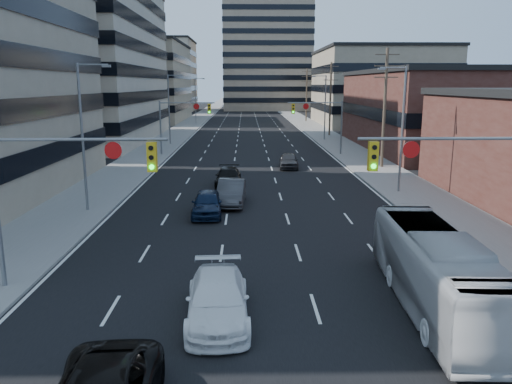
{
  "coord_description": "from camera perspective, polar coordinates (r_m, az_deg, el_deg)",
  "views": [
    {
      "loc": [
        -0.65,
        -10.31,
        7.77
      ],
      "look_at": [
        -0.11,
        15.43,
        2.2
      ],
      "focal_mm": 35.0,
      "sensor_mm": 36.0,
      "label": 1
    }
  ],
  "objects": [
    {
      "name": "white_van",
      "position": [
        17.11,
        -4.39,
        -12.11
      ],
      "size": [
        2.29,
        5.15,
        1.47
      ],
      "primitive_type": "imported",
      "rotation": [
        0.0,
        0.0,
        0.05
      ],
      "color": "white",
      "rests_on": "ground"
    },
    {
      "name": "office_left_far",
      "position": [
        112.76,
        -13.46,
        12.0
      ],
      "size": [
        20.0,
        30.0,
        16.0
      ],
      "primitive_type": "cube",
      "color": "gray",
      "rests_on": "ground"
    },
    {
      "name": "transit_bus",
      "position": [
        18.7,
        19.92,
        -8.51
      ],
      "size": [
        2.82,
        10.07,
        2.78
      ],
      "primitive_type": "imported",
      "rotation": [
        0.0,
        0.0,
        -0.05
      ],
      "color": "#BBBBBB",
      "rests_on": "ground"
    },
    {
      "name": "office_right_far",
      "position": [
        101.61,
        13.69,
        11.44
      ],
      "size": [
        22.0,
        28.0,
        14.0
      ],
      "primitive_type": "cube",
      "color": "gray",
      "rests_on": "ground"
    },
    {
      "name": "apartment_tower",
      "position": [
        161.85,
        1.23,
        19.74
      ],
      "size": [
        26.0,
        26.0,
        58.0
      ],
      "primitive_type": "cube",
      "color": "gray",
      "rests_on": "ground"
    },
    {
      "name": "utility_pole_midblock",
      "position": [
        77.41,
        8.49,
        10.6
      ],
      "size": [
        2.2,
        0.28,
        11.0
      ],
      "color": "#4C3D2D",
      "rests_on": "ground"
    },
    {
      "name": "storefront_right_mid",
      "position": [
        65.24,
        21.24,
        8.52
      ],
      "size": [
        20.0,
        30.0,
        9.0
      ],
      "primitive_type": "cube",
      "color": "#472119",
      "rests_on": "ground"
    },
    {
      "name": "office_left_mid",
      "position": [
        75.35,
        -22.6,
        16.05
      ],
      "size": [
        26.0,
        34.0,
        28.0
      ],
      "primitive_type": "cube",
      "color": "#ADA089",
      "rests_on": "ground"
    },
    {
      "name": "streetlight_left_near",
      "position": [
        31.94,
        -19.0,
        6.67
      ],
      "size": [
        2.03,
        0.22,
        9.0
      ],
      "color": "slate",
      "rests_on": "ground"
    },
    {
      "name": "sidewalk_left",
      "position": [
        140.94,
        -5.69,
        9.02
      ],
      "size": [
        5.0,
        300.0,
        0.15
      ],
      "primitive_type": "cube",
      "color": "slate",
      "rests_on": "ground"
    },
    {
      "name": "utility_pole_distant",
      "position": [
        107.1,
        5.79,
        11.08
      ],
      "size": [
        2.2,
        0.28,
        11.0
      ],
      "color": "#4C3D2D",
      "rests_on": "ground"
    },
    {
      "name": "sedan_grey_center",
      "position": [
        32.86,
        -2.84,
        -0.04
      ],
      "size": [
        1.97,
        4.99,
        1.62
      ],
      "primitive_type": "imported",
      "rotation": [
        0.0,
        0.0,
        -0.05
      ],
      "color": "#363739",
      "rests_on": "ground"
    },
    {
      "name": "sedan_grey_right",
      "position": [
        47.32,
        3.76,
        3.63
      ],
      "size": [
        1.98,
        4.39,
        1.46
      ],
      "primitive_type": "imported",
      "rotation": [
        0.0,
        0.0,
        -0.06
      ],
      "color": "#2C2B2E",
      "rests_on": "ground"
    },
    {
      "name": "streetlight_left_far",
      "position": [
        100.82,
        -6.84,
        10.58
      ],
      "size": [
        2.03,
        0.22,
        9.0
      ],
      "color": "slate",
      "rests_on": "ground"
    },
    {
      "name": "bg_block_right",
      "position": [
        144.07,
        12.13,
        11.24
      ],
      "size": [
        22.0,
        22.0,
        12.0
      ],
      "primitive_type": "cube",
      "color": "gray",
      "rests_on": "ground"
    },
    {
      "name": "signal_near_right",
      "position": [
        20.31,
        22.32,
        1.53
      ],
      "size": [
        6.59,
        0.33,
        6.0
      ],
      "color": "slate",
      "rests_on": "ground"
    },
    {
      "name": "sedan_blue",
      "position": [
        30.22,
        -5.59,
        -1.28
      ],
      "size": [
        1.86,
        4.45,
        1.51
      ],
      "primitive_type": "imported",
      "rotation": [
        0.0,
        0.0,
        0.02
      ],
      "color": "black",
      "rests_on": "ground"
    },
    {
      "name": "road_surface",
      "position": [
        140.53,
        -0.95,
        9.04
      ],
      "size": [
        18.0,
        300.0,
        0.02
      ],
      "primitive_type": "cube",
      "color": "black",
      "rests_on": "ground"
    },
    {
      "name": "signal_far_right",
      "position": [
        56.04,
        7.43,
        8.56
      ],
      "size": [
        6.09,
        0.33,
        6.0
      ],
      "color": "slate",
      "rests_on": "ground"
    },
    {
      "name": "sedan_black_far",
      "position": [
        38.88,
        -3.18,
        1.71
      ],
      "size": [
        2.0,
        4.82,
        1.39
      ],
      "primitive_type": "imported",
      "rotation": [
        0.0,
        0.0,
        -0.01
      ],
      "color": "black",
      "rests_on": "ground"
    },
    {
      "name": "sidewalk_right",
      "position": [
        141.05,
        3.79,
        9.05
      ],
      "size": [
        5.0,
        300.0,
        0.15
      ],
      "primitive_type": "cube",
      "color": "slate",
      "rests_on": "ground"
    },
    {
      "name": "streetlight_right_far",
      "position": [
        71.22,
        7.79,
        9.91
      ],
      "size": [
        2.03,
        0.22,
        9.0
      ],
      "color": "slate",
      "rests_on": "ground"
    },
    {
      "name": "bg_block_left",
      "position": [
        152.8,
        -11.81,
        12.79
      ],
      "size": [
        24.0,
        24.0,
        20.0
      ],
      "primitive_type": "cube",
      "color": "#ADA089",
      "rests_on": "ground"
    },
    {
      "name": "signal_far_left",
      "position": [
        55.86,
        -8.53,
        8.52
      ],
      "size": [
        6.09,
        0.33,
        6.0
      ],
      "color": "slate",
      "rests_on": "ground"
    },
    {
      "name": "streetlight_left_mid",
      "position": [
        66.08,
        -9.78,
        9.68
      ],
      "size": [
        2.03,
        0.22,
        9.0
      ],
      "color": "slate",
      "rests_on": "ground"
    },
    {
      "name": "streetlight_right_near",
      "position": [
        37.08,
        16.18,
        7.53
      ],
      "size": [
        2.03,
        0.22,
        9.0
      ],
      "color": "slate",
      "rests_on": "ground"
    },
    {
      "name": "utility_pole_block",
      "position": [
        48.1,
        14.49,
        9.45
      ],
      "size": [
        2.2,
        0.28,
        11.0
      ],
      "color": "#4C3D2D",
      "rests_on": "ground"
    },
    {
      "name": "signal_near_left",
      "position": [
        19.83,
        -21.26,
        1.37
      ],
      "size": [
        6.59,
        0.33,
        6.0
      ],
      "color": "slate",
      "rests_on": "ground"
    }
  ]
}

